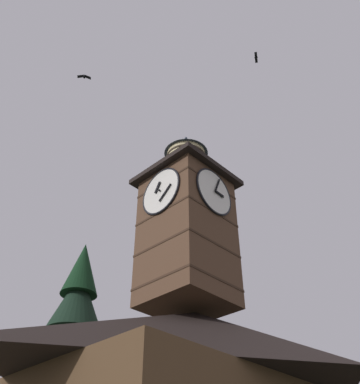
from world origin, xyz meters
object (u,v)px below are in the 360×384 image
(clock_tower, at_px, (187,224))
(flying_bird_high, at_px, (256,58))
(moon, at_px, (31,372))
(flying_bird_low, at_px, (84,77))

(clock_tower, height_order, flying_bird_high, flying_bird_high)
(moon, height_order, flying_bird_low, flying_bird_low)
(flying_bird_high, bearing_deg, flying_bird_low, -43.45)
(clock_tower, relative_size, flying_bird_low, 14.34)
(moon, xyz_separation_m, flying_bird_high, (13.33, 44.26, 6.90))
(clock_tower, relative_size, moon, 4.21)
(clock_tower, bearing_deg, flying_bird_high, 113.54)
(clock_tower, xyz_separation_m, flying_bird_low, (5.23, -2.60, 8.20))
(flying_bird_high, bearing_deg, clock_tower, -66.46)
(clock_tower, distance_m, flying_bird_high, 11.34)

